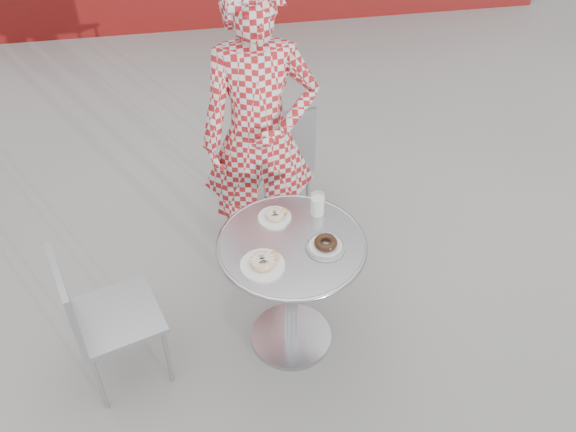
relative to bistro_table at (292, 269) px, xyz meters
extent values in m
plane|color=#A6A39E|center=(-0.03, 0.00, -0.52)|extent=(60.00, 60.00, 0.00)
cylinder|color=silver|center=(0.00, 0.00, -0.50)|extent=(0.41, 0.41, 0.03)
cylinder|color=silver|center=(0.00, 0.00, -0.17)|extent=(0.07, 0.07, 0.65)
cylinder|color=silver|center=(0.00, 0.00, 0.16)|extent=(0.65, 0.65, 0.02)
torus|color=silver|center=(0.00, 0.00, 0.16)|extent=(0.68, 0.68, 0.02)
cube|color=#9EA0A5|center=(0.06, 1.01, -0.10)|extent=(0.43, 0.43, 0.03)
cube|color=#9EA0A5|center=(0.08, 0.83, 0.11)|extent=(0.39, 0.07, 0.39)
cube|color=#9EA0A5|center=(-0.81, -0.05, -0.12)|extent=(0.47, 0.47, 0.03)
cube|color=#9EA0A5|center=(-0.98, -0.11, 0.08)|extent=(0.14, 0.36, 0.37)
imported|color=#AC1A1F|center=(-0.06, 0.65, 0.30)|extent=(0.61, 0.41, 1.63)
cylinder|color=white|center=(-0.05, 0.17, 0.17)|extent=(0.15, 0.15, 0.01)
torus|color=tan|center=(-0.05, 0.17, 0.19)|extent=(0.09, 0.09, 0.03)
sphere|color=#B77A3F|center=(0.00, 0.19, 0.19)|extent=(0.03, 0.03, 0.03)
cylinder|color=white|center=(-0.15, -0.12, 0.17)|extent=(0.19, 0.19, 0.01)
torus|color=tan|center=(-0.15, -0.12, 0.20)|extent=(0.11, 0.11, 0.04)
sphere|color=#B77A3F|center=(-0.09, -0.09, 0.20)|extent=(0.04, 0.04, 0.04)
cylinder|color=white|center=(0.14, -0.05, 0.17)|extent=(0.17, 0.17, 0.01)
torus|color=black|center=(0.14, -0.05, 0.20)|extent=(0.10, 0.10, 0.03)
torus|color=black|center=(0.14, -0.05, 0.18)|extent=(0.18, 0.18, 0.02)
cylinder|color=white|center=(0.15, 0.18, 0.21)|extent=(0.06, 0.06, 0.09)
cylinder|color=white|center=(0.15, 0.18, 0.22)|extent=(0.07, 0.07, 0.11)
camera|label=1|loc=(-0.35, -1.99, 2.16)|focal=40.00mm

